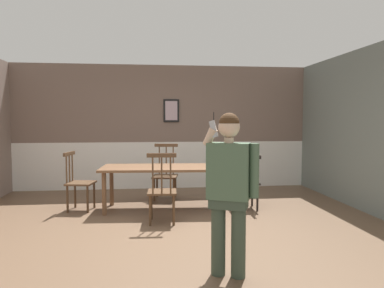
{
  "coord_description": "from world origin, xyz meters",
  "views": [
    {
      "loc": [
        -0.3,
        -5.05,
        1.52
      ],
      "look_at": [
        0.19,
        -0.85,
        1.24
      ],
      "focal_mm": 34.02,
      "sensor_mm": 36.0,
      "label": 1
    }
  ],
  "objects_px": {
    "chair_at_table_head": "(79,182)",
    "chair_opposite_corner": "(162,190)",
    "chair_near_window": "(165,174)",
    "chair_by_doorway": "(247,182)",
    "person_figure": "(229,185)",
    "dining_table": "(164,171)"
  },
  "relations": [
    {
      "from": "chair_by_doorway",
      "to": "chair_at_table_head",
      "type": "height_order",
      "value": "chair_at_table_head"
    },
    {
      "from": "dining_table",
      "to": "person_figure",
      "type": "bearing_deg",
      "value": -79.08
    },
    {
      "from": "chair_near_window",
      "to": "chair_at_table_head",
      "type": "height_order",
      "value": "chair_near_window"
    },
    {
      "from": "chair_near_window",
      "to": "chair_by_doorway",
      "type": "height_order",
      "value": "chair_near_window"
    },
    {
      "from": "chair_near_window",
      "to": "chair_at_table_head",
      "type": "bearing_deg",
      "value": 35.56
    },
    {
      "from": "dining_table",
      "to": "chair_near_window",
      "type": "distance_m",
      "value": 0.85
    },
    {
      "from": "chair_near_window",
      "to": "person_figure",
      "type": "bearing_deg",
      "value": 106.92
    },
    {
      "from": "chair_by_doorway",
      "to": "chair_at_table_head",
      "type": "distance_m",
      "value": 2.85
    },
    {
      "from": "person_figure",
      "to": "chair_at_table_head",
      "type": "bearing_deg",
      "value": -31.41
    },
    {
      "from": "chair_near_window",
      "to": "chair_by_doorway",
      "type": "distance_m",
      "value": 1.64
    },
    {
      "from": "chair_near_window",
      "to": "chair_opposite_corner",
      "type": "bearing_deg",
      "value": 95.35
    },
    {
      "from": "chair_at_table_head",
      "to": "chair_opposite_corner",
      "type": "height_order",
      "value": "chair_opposite_corner"
    },
    {
      "from": "dining_table",
      "to": "chair_near_window",
      "type": "relative_size",
      "value": 2.02
    },
    {
      "from": "chair_near_window",
      "to": "person_figure",
      "type": "height_order",
      "value": "person_figure"
    },
    {
      "from": "dining_table",
      "to": "person_figure",
      "type": "relative_size",
      "value": 1.34
    },
    {
      "from": "dining_table",
      "to": "chair_near_window",
      "type": "height_order",
      "value": "chair_near_window"
    },
    {
      "from": "chair_near_window",
      "to": "chair_opposite_corner",
      "type": "height_order",
      "value": "chair_near_window"
    },
    {
      "from": "person_figure",
      "to": "chair_near_window",
      "type": "bearing_deg",
      "value": -58.55
    },
    {
      "from": "chair_near_window",
      "to": "chair_opposite_corner",
      "type": "distance_m",
      "value": 1.66
    },
    {
      "from": "chair_opposite_corner",
      "to": "chair_by_doorway",
      "type": "bearing_deg",
      "value": 29.53
    },
    {
      "from": "chair_by_doorway",
      "to": "chair_opposite_corner",
      "type": "height_order",
      "value": "chair_opposite_corner"
    },
    {
      "from": "chair_at_table_head",
      "to": "person_figure",
      "type": "relative_size",
      "value": 0.62
    }
  ]
}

